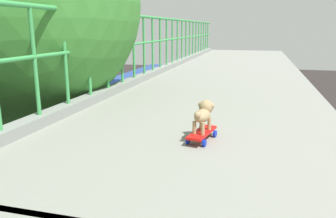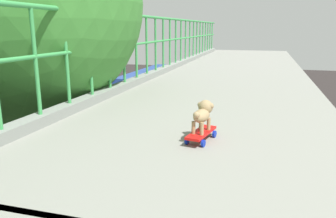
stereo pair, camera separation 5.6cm
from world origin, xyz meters
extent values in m
cylinder|color=green|center=(-0.25, 1.17, 6.69)|extent=(0.04, 0.04, 1.15)
cylinder|color=green|center=(-0.25, 1.76, 6.69)|extent=(0.04, 0.04, 1.15)
cylinder|color=green|center=(-0.25, 2.35, 6.69)|extent=(0.04, 0.04, 1.15)
cylinder|color=green|center=(-0.25, 2.94, 6.69)|extent=(0.04, 0.04, 1.15)
cylinder|color=green|center=(-0.25, 3.52, 6.69)|extent=(0.04, 0.04, 1.15)
cylinder|color=green|center=(-0.25, 4.11, 6.69)|extent=(0.04, 0.04, 1.15)
cylinder|color=green|center=(-0.25, 4.70, 6.69)|extent=(0.04, 0.04, 1.15)
cylinder|color=green|center=(-0.25, 5.29, 6.69)|extent=(0.04, 0.04, 1.15)
cylinder|color=green|center=(-0.25, 5.87, 6.69)|extent=(0.04, 0.04, 1.15)
cylinder|color=green|center=(-0.25, 6.46, 6.69)|extent=(0.04, 0.04, 1.15)
cylinder|color=green|center=(-0.25, 7.05, 6.69)|extent=(0.04, 0.04, 1.15)
cylinder|color=green|center=(-0.25, 7.64, 6.69)|extent=(0.04, 0.04, 1.15)
cylinder|color=green|center=(-0.25, 8.22, 6.69)|extent=(0.04, 0.04, 1.15)
cylinder|color=green|center=(-0.25, 8.81, 6.69)|extent=(0.04, 0.04, 1.15)
cylinder|color=green|center=(-0.25, 9.40, 6.69)|extent=(0.04, 0.04, 1.15)
cylinder|color=green|center=(-0.25, 9.99, 6.69)|extent=(0.04, 0.04, 1.15)
cylinder|color=green|center=(-0.25, 10.57, 6.69)|extent=(0.04, 0.04, 1.15)
cylinder|color=green|center=(-0.25, 11.16, 6.69)|extent=(0.04, 0.04, 1.15)
cylinder|color=green|center=(-0.25, 11.75, 6.69)|extent=(0.04, 0.04, 1.15)
cylinder|color=green|center=(-0.25, 12.33, 6.69)|extent=(0.04, 0.04, 1.15)
cylinder|color=green|center=(-0.25, 12.92, 6.69)|extent=(0.04, 0.04, 1.15)
cylinder|color=green|center=(-0.25, 13.51, 6.69)|extent=(0.04, 0.04, 1.15)
cube|color=silver|center=(-4.19, 8.26, 0.56)|extent=(1.61, 4.47, 0.71)
cube|color=#1E232B|center=(-4.19, 8.04, 1.17)|extent=(1.40, 2.04, 0.51)
cylinder|color=black|center=(-3.43, 9.69, 0.33)|extent=(0.19, 0.66, 0.66)
cylinder|color=black|center=(-4.95, 9.69, 0.33)|extent=(0.19, 0.66, 0.66)
cube|color=yellow|center=(-7.96, 12.05, 0.54)|extent=(1.88, 4.60, 0.64)
cube|color=#1E232B|center=(-7.96, 12.35, 1.16)|extent=(1.70, 2.32, 0.60)
cube|color=silver|center=(-7.96, 12.35, 1.53)|extent=(0.36, 0.16, 0.12)
cylinder|color=black|center=(-7.06, 10.51, 0.30)|extent=(0.21, 0.61, 0.61)
cylinder|color=black|center=(-8.86, 10.51, 0.30)|extent=(0.21, 0.61, 0.61)
cylinder|color=black|center=(-7.06, 13.59, 0.30)|extent=(0.21, 0.61, 0.61)
cylinder|color=black|center=(-8.86, 13.59, 0.30)|extent=(0.21, 0.61, 0.61)
cube|color=black|center=(-4.35, 15.24, 0.48)|extent=(1.83, 4.15, 0.59)
cube|color=#1E232B|center=(-4.35, 14.91, 1.06)|extent=(1.62, 1.86, 0.58)
cylinder|color=black|center=(-3.47, 16.54, 0.32)|extent=(0.19, 0.65, 0.65)
cylinder|color=black|center=(-5.22, 16.54, 0.32)|extent=(0.19, 0.65, 0.65)
cylinder|color=black|center=(-3.47, 13.94, 0.32)|extent=(0.19, 0.65, 0.65)
cylinder|color=black|center=(-5.22, 13.94, 0.32)|extent=(0.19, 0.65, 0.65)
cube|color=navy|center=(-7.85, 27.00, 1.76)|extent=(2.47, 11.09, 2.96)
cube|color=black|center=(-7.85, 27.00, 2.28)|extent=(2.49, 10.21, 0.70)
cylinder|color=black|center=(-6.67, 30.88, 0.48)|extent=(0.28, 0.96, 0.96)
cylinder|color=black|center=(-9.04, 30.88, 0.48)|extent=(0.28, 0.96, 0.96)
cylinder|color=black|center=(-6.67, 23.95, 0.48)|extent=(0.28, 0.96, 0.96)
cylinder|color=black|center=(-9.04, 23.95, 0.48)|extent=(0.28, 0.96, 0.96)
ellipsoid|color=#3C8333|center=(-2.05, 2.91, 7.42)|extent=(4.50, 4.50, 3.98)
cube|color=red|center=(1.56, 1.13, 6.08)|extent=(0.23, 0.49, 0.02)
cylinder|color=#0D26AA|center=(1.66, 1.27, 6.03)|extent=(0.04, 0.07, 0.07)
cylinder|color=#0D26AA|center=(1.51, 1.30, 6.03)|extent=(0.04, 0.07, 0.07)
cylinder|color=#0D26AA|center=(1.61, 0.97, 6.03)|extent=(0.04, 0.07, 0.07)
cylinder|color=#0D26AA|center=(1.45, 1.00, 6.03)|extent=(0.04, 0.07, 0.07)
cylinder|color=#A1865C|center=(1.61, 1.20, 6.15)|extent=(0.04, 0.04, 0.12)
cylinder|color=#A1865C|center=(1.53, 1.22, 6.15)|extent=(0.04, 0.04, 0.12)
cylinder|color=#A1865C|center=(1.58, 1.02, 6.15)|extent=(0.04, 0.04, 0.12)
cylinder|color=#A1865C|center=(1.50, 1.04, 6.15)|extent=(0.04, 0.04, 0.12)
ellipsoid|color=#A1865C|center=(1.56, 1.12, 6.25)|extent=(0.18, 0.26, 0.12)
sphere|color=#A1865C|center=(1.58, 1.22, 6.31)|extent=(0.14, 0.14, 0.14)
ellipsoid|color=#959354|center=(1.59, 1.29, 6.30)|extent=(0.06, 0.07, 0.04)
sphere|color=#A1865C|center=(1.63, 1.21, 6.32)|extent=(0.06, 0.06, 0.06)
sphere|color=#A1865C|center=(1.52, 1.23, 6.32)|extent=(0.06, 0.06, 0.06)
sphere|color=#A1865C|center=(1.53, 1.00, 6.28)|extent=(0.06, 0.06, 0.06)
camera|label=1|loc=(2.03, -1.88, 7.05)|focal=35.74mm
camera|label=2|loc=(2.09, -1.87, 7.05)|focal=35.74mm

